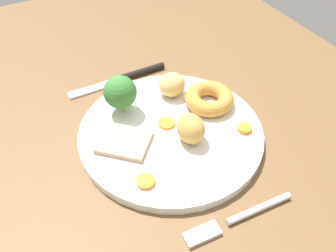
{
  "coord_description": "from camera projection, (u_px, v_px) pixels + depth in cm",
  "views": [
    {
      "loc": [
        -32.05,
        18.37,
        43.56
      ],
      "look_at": [
        2.29,
        0.48,
        6.0
      ],
      "focal_mm": 38.65,
      "sensor_mm": 36.0,
      "label": 1
    }
  ],
  "objects": [
    {
      "name": "dining_table",
      "position": [
        178.0,
        154.0,
        0.56
      ],
      "size": [
        120.0,
        84.0,
        3.6
      ],
      "primitive_type": "cube",
      "color": "brown",
      "rests_on": "ground"
    },
    {
      "name": "dinner_plate",
      "position": [
        168.0,
        134.0,
        0.55
      ],
      "size": [
        27.99,
        27.99,
        1.4
      ],
      "primitive_type": "cylinder",
      "color": "white",
      "rests_on": "dining_table"
    },
    {
      "name": "meat_slice_main",
      "position": [
        124.0,
        142.0,
        0.52
      ],
      "size": [
        9.26,
        9.34,
        0.8
      ],
      "primitive_type": "cube",
      "rotation": [
        0.0,
        0.0,
        3.97
      ],
      "color": "tan",
      "rests_on": "dinner_plate"
    },
    {
      "name": "yorkshire_pudding",
      "position": [
        209.0,
        98.0,
        0.58
      ],
      "size": [
        7.93,
        7.93,
        2.48
      ],
      "primitive_type": "torus",
      "color": "#C68938",
      "rests_on": "dinner_plate"
    },
    {
      "name": "roast_potato_left",
      "position": [
        191.0,
        129.0,
        0.52
      ],
      "size": [
        5.01,
        4.22,
        4.41
      ],
      "primitive_type": "ellipsoid",
      "rotation": [
        0.0,
        0.0,
        3.09
      ],
      "color": "tan",
      "rests_on": "dinner_plate"
    },
    {
      "name": "roast_potato_right",
      "position": [
        172.0,
        85.0,
        0.6
      ],
      "size": [
        5.05,
        5.24,
        3.9
      ],
      "primitive_type": "ellipsoid",
      "rotation": [
        0.0,
        0.0,
        3.34
      ],
      "color": "#D8B260",
      "rests_on": "dinner_plate"
    },
    {
      "name": "carrot_coin_front",
      "position": [
        166.0,
        123.0,
        0.56
      ],
      "size": [
        2.64,
        2.64,
        0.41
      ],
      "primitive_type": "cylinder",
      "color": "orange",
      "rests_on": "dinner_plate"
    },
    {
      "name": "carrot_coin_back",
      "position": [
        244.0,
        128.0,
        0.55
      ],
      "size": [
        2.21,
        2.21,
        0.65
      ],
      "primitive_type": "cylinder",
      "color": "orange",
      "rests_on": "dinner_plate"
    },
    {
      "name": "carrot_coin_side",
      "position": [
        146.0,
        181.0,
        0.47
      ],
      "size": [
        2.5,
        2.5,
        0.56
      ],
      "primitive_type": "cylinder",
      "color": "orange",
      "rests_on": "dinner_plate"
    },
    {
      "name": "broccoli_floret",
      "position": [
        120.0,
        92.0,
        0.55
      ],
      "size": [
        5.2,
        5.2,
        6.32
      ],
      "color": "#8CB766",
      "rests_on": "dinner_plate"
    },
    {
      "name": "fork",
      "position": [
        236.0,
        219.0,
        0.45
      ],
      "size": [
        2.19,
        15.3,
        0.9
      ],
      "rotation": [
        0.0,
        0.0,
        1.53
      ],
      "color": "silver",
      "rests_on": "dining_table"
    },
    {
      "name": "knife",
      "position": [
        127.0,
        77.0,
        0.66
      ],
      "size": [
        1.88,
        18.52,
        1.2
      ],
      "rotation": [
        0.0,
        0.0,
        1.59
      ],
      "color": "black",
      "rests_on": "dining_table"
    }
  ]
}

